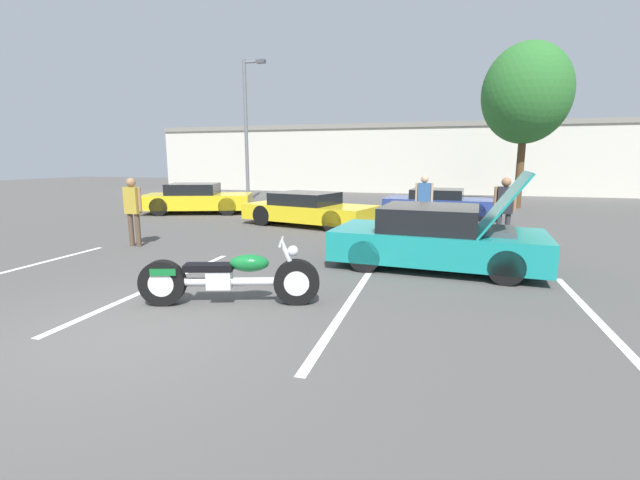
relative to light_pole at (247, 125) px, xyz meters
The scene contains 16 objects.
ground_plane 17.78m from the light_pole, 69.85° to the right, with size 80.00×80.00×0.00m, color #514F4C.
parking_stripe_foreground 15.00m from the light_pole, 83.50° to the right, with size 0.12×4.70×0.01m, color white.
parking_stripe_middle 15.73m from the light_pole, 70.77° to the right, with size 0.12×4.70×0.01m, color white.
parking_stripe_back 17.11m from the light_pole, 59.73° to the right, with size 0.12×4.70×0.01m, color white.
parking_stripe_far 19.00m from the light_pole, 50.70° to the right, with size 0.12×4.70×0.01m, color white.
far_building 11.15m from the light_pole, 57.20° to the left, with size 32.00×4.20×4.40m.
light_pole is the anchor object (origin of this frame).
tree_background 12.94m from the light_pole, ahead, with size 3.65×3.65×7.00m.
motorcycle 16.75m from the light_pole, 65.86° to the right, with size 2.60×1.04×0.98m.
show_car_hood_open 15.55m from the light_pole, 50.67° to the right, with size 4.18×2.25×1.93m.
parked_car_right_row 10.84m from the light_pole, 21.11° to the right, with size 4.27×2.19×1.04m.
parked_car_left_row 6.18m from the light_pole, 88.37° to the right, with size 4.60×3.21×1.19m.
parked_car_mid_row 9.60m from the light_pole, 52.49° to the right, with size 4.57×2.84×1.08m.
spectator_near_motorcycle 14.75m from the light_pole, 39.57° to the right, with size 0.52×0.22×1.71m.
spectator_by_show_car 12.16m from the light_pole, 39.19° to the right, with size 0.52×0.22×1.68m.
spectator_midground 12.22m from the light_pole, 78.59° to the right, with size 0.52×0.22×1.70m.
Camera 1 is at (3.70, -4.18, 2.14)m, focal length 24.00 mm.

